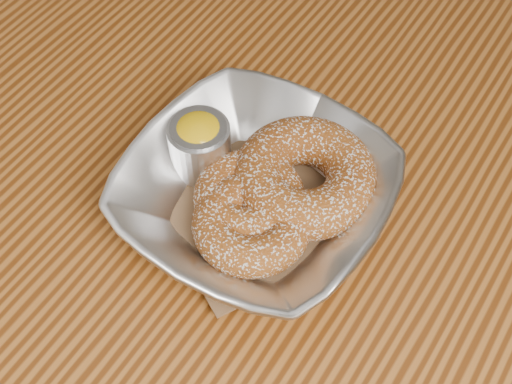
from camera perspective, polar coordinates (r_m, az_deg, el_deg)
The scene contains 7 objects.
table at distance 0.68m, azimuth 9.66°, elevation -6.72°, with size 1.20×0.80×0.75m.
serving_bowl at distance 0.56m, azimuth -0.00°, elevation -0.26°, with size 0.21×0.21×0.05m, color silver.
parchment at distance 0.58m, azimuth -0.00°, elevation -1.20°, with size 0.14×0.14×0.00m, color brown.
donut_back at distance 0.57m, azimuth 3.90°, elevation 1.24°, with size 0.12×0.12×0.04m, color brown.
donut_front at distance 0.55m, azimuth -0.35°, elevation -2.54°, with size 0.09×0.09×0.03m, color brown.
donut_extra at distance 0.56m, azimuth -0.54°, elevation -0.40°, with size 0.09×0.09×0.03m, color brown.
ramekin at distance 0.58m, azimuth -4.53°, elevation 3.87°, with size 0.05×0.05×0.05m.
Camera 1 is at (0.08, -0.33, 1.24)m, focal length 50.00 mm.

